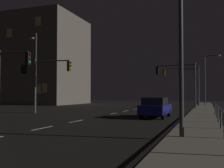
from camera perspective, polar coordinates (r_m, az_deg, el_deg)
The scene contains 15 objects.
ground_plane at distance 22.89m, azimuth -2.38°, elevation -6.66°, with size 112.00×112.00×0.00m, color black.
sidewalk_right at distance 21.32m, azimuth 17.95°, elevation -6.70°, with size 2.34×77.00×0.14m, color gray.
lane_markings_center at distance 26.17m, azimuth 0.42°, elevation -6.08°, with size 0.14×50.00×0.01m.
lane_edge_line at distance 26.37m, azimuth 15.05°, elevation -5.97°, with size 0.14×53.00×0.01m.
car at distance 21.70m, azimuth 8.96°, elevation -4.71°, with size 1.91×4.44×1.57m.
traffic_light_near_left at distance 41.16m, azimuth 14.34°, elevation 1.25°, with size 5.21×0.34×5.67m.
traffic_light_far_center at distance 26.74m, azimuth -12.49°, elevation 1.91°, with size 3.80×0.53×5.21m.
traffic_light_far_right at distance 33.59m, azimuth 13.26°, elevation 1.58°, with size 4.74×0.65×5.34m.
traffic_light_mid_left at distance 22.99m, azimuth -19.87°, elevation 2.75°, with size 3.02×0.34×5.34m.
traffic_light_mid_right at distance 43.22m, azimuth 15.70°, elevation 1.02°, with size 2.92×0.35×5.76m.
street_lamp_mid_block at distance 44.24m, azimuth 19.06°, elevation 1.79°, with size 2.38×0.91×7.63m.
street_lamp_corner at distance 28.32m, azimuth -15.59°, elevation 3.68°, with size 1.52×1.23×7.80m.
street_lamp_far_end at distance 11.99m, azimuth 13.96°, elevation 11.68°, with size 0.56×2.18×7.50m.
barrier_fence at distance 12.99m, azimuth 21.77°, elevation -6.04°, with size 0.09×22.48×0.98m.
building_distant at distance 56.03m, azimuth -16.25°, elevation 4.46°, with size 19.11×13.54×16.32m.
Camera 1 is at (8.31, -3.75, 1.80)m, focal length 44.40 mm.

